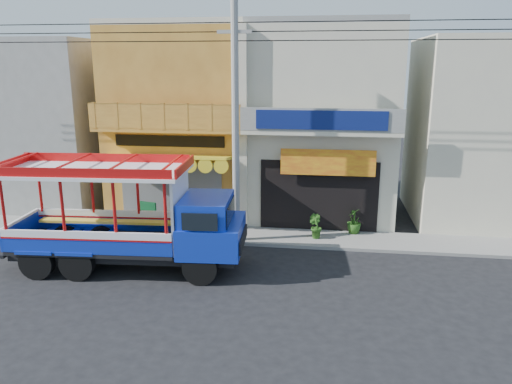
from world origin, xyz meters
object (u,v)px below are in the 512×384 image
(utility_pole, at_px, (239,108))
(green_sign, at_px, (149,218))
(potted_plant_c, at_px, (354,221))
(songthaew_truck, at_px, (142,218))
(potted_plant_b, at_px, (315,226))

(utility_pole, distance_m, green_sign, 5.93)
(utility_pole, bearing_deg, potted_plant_c, 18.24)
(songthaew_truck, xyz_separation_m, potted_plant_c, (6.96, 4.25, -1.11))
(utility_pole, distance_m, potted_plant_c, 6.28)
(green_sign, relative_size, potted_plant_c, 1.11)
(potted_plant_b, bearing_deg, green_sign, 36.36)
(potted_plant_c, bearing_deg, green_sign, -69.16)
(songthaew_truck, height_order, green_sign, songthaew_truck)
(potted_plant_b, xyz_separation_m, potted_plant_c, (1.48, 0.76, 0.05))
(potted_plant_b, distance_m, potted_plant_c, 1.67)
(songthaew_truck, relative_size, potted_plant_c, 7.81)
(songthaew_truck, relative_size, potted_plant_b, 8.60)
(potted_plant_b, bearing_deg, songthaew_truck, 69.96)
(songthaew_truck, distance_m, potted_plant_b, 6.60)
(utility_pole, distance_m, potted_plant_b, 5.28)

